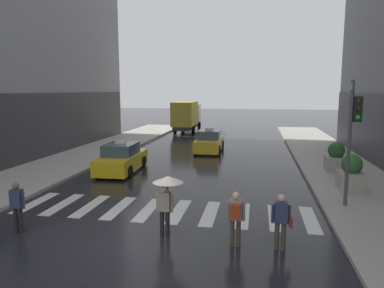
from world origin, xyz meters
name	(u,v)px	position (x,y,z in m)	size (l,w,h in m)	color
ground_plane	(138,243)	(0.00, 0.00, 0.00)	(160.00, 160.00, 0.00)	black
crosswalk_markings	(163,210)	(0.00, 3.00, 0.00)	(11.30, 2.80, 0.01)	silver
traffic_light_pole	(353,126)	(6.99, 4.42, 3.26)	(0.44, 0.84, 4.80)	#47474C
taxi_lead	(122,159)	(-4.02, 9.01, 0.72)	(2.07, 4.60, 1.80)	yellow
taxi_second	(209,142)	(-0.03, 16.64, 0.72)	(1.96, 4.55, 1.80)	gold
box_truck	(186,115)	(-4.23, 28.99, 1.85)	(2.40, 7.58, 3.35)	#2D2D2D
pedestrian_with_umbrella	(167,189)	(0.74, 0.68, 1.52)	(0.96, 0.96, 1.94)	black
pedestrian_with_backpack	(236,215)	(2.90, 0.27, 0.97)	(0.55, 0.43, 1.65)	#473D33
pedestrian_with_handbag	(281,219)	(4.20, 0.31, 0.93)	(0.60, 0.24, 1.65)	#473D33
pedestrian_plain_coat	(17,204)	(-4.10, 0.15, 0.94)	(0.55, 0.24, 1.65)	black
planter_near_corner	(351,174)	(7.67, 6.88, 0.87)	(1.10, 1.10, 1.60)	#A8A399
planter_mid_block	(336,158)	(7.79, 10.69, 0.87)	(1.10, 1.10, 1.60)	#A8A399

